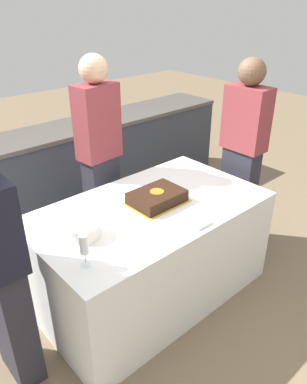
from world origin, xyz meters
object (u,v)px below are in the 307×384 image
Objects in this scene: cake at (157,197)px; person_seated_right at (242,154)px; person_cutting_cake at (100,157)px; plate_stack at (84,230)px; wine_glass at (84,245)px.

person_seated_right is at bearing -0.30° from cake.
person_cutting_cake is 1.22m from person_seated_right.
person_seated_right reaches higher than plate_stack.
plate_stack is at bearing -179.00° from cake.
cake is 0.24× the size of person_cutting_cake.
cake is 2.08× the size of wine_glass.
wine_glass reaches higher than cake.
wine_glass is (-0.77, -0.26, 0.09)m from cake.
person_cutting_cake is (0.62, 0.71, 0.09)m from plate_stack.
wine_glass is 0.12× the size of person_seated_right.
person_cutting_cake is 1.03× the size of person_seated_right.
cake is at bearing 83.94° from person_cutting_cake.
plate_stack is 0.13× the size of person_seated_right.
wine_glass is at bearing -120.44° from plate_stack.
person_cutting_cake is at bearing -125.61° from person_seated_right.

